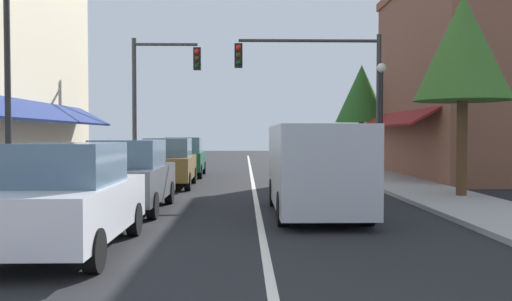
# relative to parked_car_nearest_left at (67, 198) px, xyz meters

# --- Properties ---
(ground_plane) EXTENTS (80.00, 80.00, 0.00)m
(ground_plane) POSITION_rel_parked_car_nearest_left_xyz_m (3.20, 12.58, -0.88)
(ground_plane) COLOR black
(sidewalk_left) EXTENTS (2.60, 56.00, 0.12)m
(sidewalk_left) POSITION_rel_parked_car_nearest_left_xyz_m (-2.30, 12.58, -0.82)
(sidewalk_left) COLOR #A39E99
(sidewalk_left) RESTS_ON ground
(sidewalk_right) EXTENTS (2.60, 56.00, 0.12)m
(sidewalk_right) POSITION_rel_parked_car_nearest_left_xyz_m (8.70, 12.58, -0.82)
(sidewalk_right) COLOR #A39E99
(sidewalk_right) RESTS_ON ground
(lane_center_stripe) EXTENTS (0.14, 52.00, 0.01)m
(lane_center_stripe) POSITION_rel_parked_car_nearest_left_xyz_m (3.20, 12.58, -0.88)
(lane_center_stripe) COLOR silver
(lane_center_stripe) RESTS_ON ground
(storefront_right_block) EXTENTS (7.28, 10.20, 8.82)m
(storefront_right_block) POSITION_rel_parked_car_nearest_left_xyz_m (12.98, 14.58, 3.53)
(storefront_right_block) COLOR brown
(storefront_right_block) RESTS_ON ground
(parked_car_nearest_left) EXTENTS (1.79, 4.11, 1.77)m
(parked_car_nearest_left) POSITION_rel_parked_car_nearest_left_xyz_m (0.00, 0.00, 0.00)
(parked_car_nearest_left) COLOR silver
(parked_car_nearest_left) RESTS_ON ground
(parked_car_second_left) EXTENTS (1.79, 4.10, 1.77)m
(parked_car_second_left) POSITION_rel_parked_car_nearest_left_xyz_m (0.01, 4.60, 0.00)
(parked_car_second_left) COLOR #4C5156
(parked_car_second_left) RESTS_ON ground
(parked_car_third_left) EXTENTS (1.86, 4.14, 1.77)m
(parked_car_third_left) POSITION_rel_parked_car_nearest_left_xyz_m (0.13, 10.60, 0.00)
(parked_car_third_left) COLOR brown
(parked_car_third_left) RESTS_ON ground
(parked_car_far_left) EXTENTS (1.84, 4.13, 1.77)m
(parked_car_far_left) POSITION_rel_parked_car_nearest_left_xyz_m (0.14, 15.44, 0.00)
(parked_car_far_left) COLOR #0F4C33
(parked_car_far_left) RESTS_ON ground
(van_in_lane) EXTENTS (2.01, 5.19, 2.12)m
(van_in_lane) POSITION_rel_parked_car_nearest_left_xyz_m (4.54, 3.95, 0.27)
(van_in_lane) COLOR #B2B7BC
(van_in_lane) RESTS_ON ground
(traffic_signal_mast_arm) EXTENTS (5.59, 0.50, 5.71)m
(traffic_signal_mast_arm) POSITION_rel_parked_car_nearest_left_xyz_m (6.06, 11.53, 3.06)
(traffic_signal_mast_arm) COLOR #333333
(traffic_signal_mast_arm) RESTS_ON ground
(traffic_signal_left_corner) EXTENTS (2.81, 0.50, 5.80)m
(traffic_signal_left_corner) POSITION_rel_parked_car_nearest_left_xyz_m (-0.72, 13.02, 2.91)
(traffic_signal_left_corner) COLOR #333333
(traffic_signal_left_corner) RESTS_ON ground
(street_lamp_left_near) EXTENTS (0.36, 0.36, 5.03)m
(street_lamp_left_near) POSITION_rel_parked_car_nearest_left_xyz_m (-1.83, 2.04, 2.49)
(street_lamp_left_near) COLOR black
(street_lamp_left_near) RESTS_ON ground
(street_lamp_right_mid) EXTENTS (0.36, 0.36, 4.60)m
(street_lamp_right_mid) POSITION_rel_parked_car_nearest_left_xyz_m (8.07, 11.44, 2.24)
(street_lamp_right_mid) COLOR black
(street_lamp_right_mid) RESTS_ON ground
(tree_right_near) EXTENTS (2.80, 2.80, 5.96)m
(tree_right_near) POSITION_rel_parked_car_nearest_left_xyz_m (9.23, 6.75, 3.51)
(tree_right_near) COLOR #4C331E
(tree_right_near) RESTS_ON ground
(tree_right_far) EXTENTS (2.84, 2.84, 5.70)m
(tree_right_far) POSITION_rel_parked_car_nearest_left_xyz_m (9.27, 20.26, 3.23)
(tree_right_far) COLOR #4C331E
(tree_right_far) RESTS_ON ground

